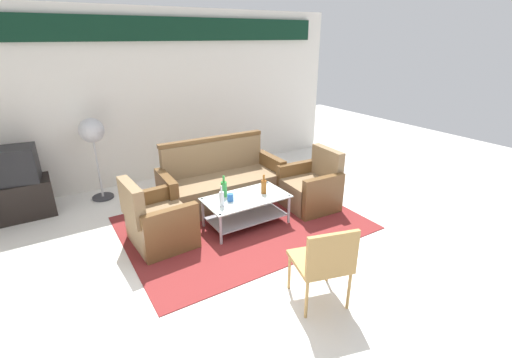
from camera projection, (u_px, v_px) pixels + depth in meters
ground_plane at (268, 250)px, 4.25m from camera, size 14.00×14.00×0.00m
wall_back at (170, 92)px, 6.10m from camera, size 6.52×0.19×2.80m
rug at (243, 223)px, 4.86m from camera, size 3.05×2.24×0.01m
couch at (221, 184)px, 5.34m from camera, size 1.82×0.78×0.96m
armchair_left at (158, 222)px, 4.29m from camera, size 0.74×0.80×0.85m
armchair_right at (311, 188)px, 5.24m from camera, size 0.74×0.80×0.85m
coffee_table at (246, 207)px, 4.72m from camera, size 1.10×0.60×0.40m
bottle_clear at (222, 198)px, 4.39m from camera, size 0.06×0.06×0.27m
bottle_brown at (264, 186)px, 4.75m from camera, size 0.07×0.07×0.26m
bottle_green at (224, 189)px, 4.65m from camera, size 0.08×0.08×0.29m
cup at (230, 197)px, 4.54m from camera, size 0.08×0.08×0.10m
tv_stand at (21, 199)px, 4.96m from camera, size 0.80×0.50×0.52m
television at (12, 165)px, 4.78m from camera, size 0.65×0.51×0.48m
pedestal_fan at (92, 135)px, 5.24m from camera, size 0.36×0.36×1.27m
wicker_chair at (324, 260)px, 3.22m from camera, size 0.59×0.59×0.84m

